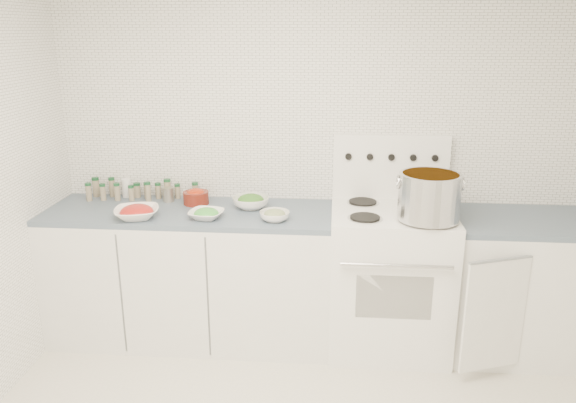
# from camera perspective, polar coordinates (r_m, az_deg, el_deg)

# --- Properties ---
(room_walls) EXTENTS (3.54, 3.04, 2.52)m
(room_walls) POSITION_cam_1_polar(r_m,az_deg,el_deg) (2.25, 2.03, 5.18)
(room_walls) COLOR white
(room_walls) RESTS_ON ground
(counter_left) EXTENTS (1.85, 0.62, 0.90)m
(counter_left) POSITION_cam_1_polar(r_m,az_deg,el_deg) (3.85, -9.71, -7.25)
(counter_left) COLOR white
(counter_left) RESTS_ON ground
(stove) EXTENTS (0.76, 0.70, 1.36)m
(stove) POSITION_cam_1_polar(r_m,az_deg,el_deg) (3.73, 10.22, -7.30)
(stove) COLOR white
(stove) RESTS_ON ground
(counter_right) EXTENTS (0.89, 0.77, 0.90)m
(counter_right) POSITION_cam_1_polar(r_m,az_deg,el_deg) (3.92, 22.35, -7.91)
(counter_right) COLOR white
(counter_right) RESTS_ON ground
(stock_pot) EXTENTS (0.38, 0.36, 0.28)m
(stock_pot) POSITION_cam_1_polar(r_m,az_deg,el_deg) (3.38, 14.16, 0.68)
(stock_pot) COLOR silver
(stock_pot) RESTS_ON stove
(bowl_tomato) EXTENTS (0.33, 0.33, 0.09)m
(bowl_tomato) POSITION_cam_1_polar(r_m,az_deg,el_deg) (3.59, -15.12, -1.06)
(bowl_tomato) COLOR white
(bowl_tomato) RESTS_ON counter_left
(bowl_snowpea) EXTENTS (0.24, 0.24, 0.07)m
(bowl_snowpea) POSITION_cam_1_polar(r_m,az_deg,el_deg) (3.50, -8.30, -1.26)
(bowl_snowpea) COLOR white
(bowl_snowpea) RESTS_ON counter_left
(bowl_broccoli) EXTENTS (0.30, 0.30, 0.10)m
(bowl_broccoli) POSITION_cam_1_polar(r_m,az_deg,el_deg) (3.67, -3.80, 0.00)
(bowl_broccoli) COLOR white
(bowl_broccoli) RESTS_ON counter_left
(bowl_zucchini) EXTENTS (0.23, 0.23, 0.07)m
(bowl_zucchini) POSITION_cam_1_polar(r_m,az_deg,el_deg) (3.42, -1.37, -1.41)
(bowl_zucchini) COLOR white
(bowl_zucchini) RESTS_ON counter_left
(bowl_pepper) EXTENTS (0.17, 0.17, 0.11)m
(bowl_pepper) POSITION_cam_1_polar(r_m,az_deg,el_deg) (3.80, -9.33, 0.51)
(bowl_pepper) COLOR #601A10
(bowl_pepper) RESTS_ON counter_left
(salt_canister) EXTENTS (0.07, 0.07, 0.13)m
(salt_canister) POSITION_cam_1_polar(r_m,az_deg,el_deg) (4.06, -16.06, 1.35)
(salt_canister) COLOR white
(salt_canister) RESTS_ON counter_left
(tin_can) EXTENTS (0.08, 0.08, 0.10)m
(tin_can) POSITION_cam_1_polar(r_m,az_deg,el_deg) (3.89, -12.05, 0.71)
(tin_can) COLOR #A49A8B
(tin_can) RESTS_ON counter_left
(spice_cluster) EXTENTS (0.75, 0.16, 0.14)m
(spice_cluster) POSITION_cam_1_polar(r_m,az_deg,el_deg) (4.00, -15.22, 1.14)
(spice_cluster) COLOR gray
(spice_cluster) RESTS_ON counter_left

